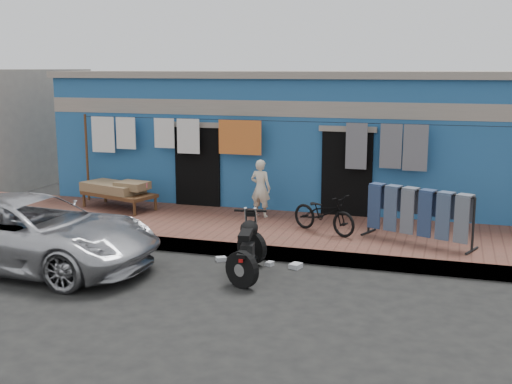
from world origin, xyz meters
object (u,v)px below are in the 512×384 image
bicycle (324,209)px  motorcycle (247,246)px  seated_person (261,188)px  jeans_rack (419,215)px  car (31,231)px  charpoy (119,195)px

bicycle → motorcycle: bearing=-173.7°
seated_person → motorcycle: size_ratio=0.75×
motorcycle → jeans_rack: size_ratio=0.77×
car → charpoy: 3.76m
seated_person → jeans_rack: bearing=170.4°
bicycle → seated_person: bearing=85.9°
bicycle → charpoy: 5.01m
car → bicycle: (4.55, 2.95, 0.08)m
car → seated_person: (2.96, 3.92, 0.23)m
bicycle → charpoy: bearing=108.1°
bicycle → jeans_rack: (1.80, -0.17, 0.05)m
charpoy → seated_person: bearing=3.0°
bicycle → charpoy: bicycle is taller
motorcycle → charpoy: 5.09m
car → bicycle: size_ratio=3.14×
seated_person → bicycle: (1.59, -0.97, -0.15)m
seated_person → jeans_rack: size_ratio=0.58×
car → charpoy: car is taller
car → charpoy: size_ratio=2.27×
car → bicycle: bearing=-55.7°
charpoy → motorcycle: bearing=-36.5°
seated_person → charpoy: (-3.35, -0.18, -0.32)m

